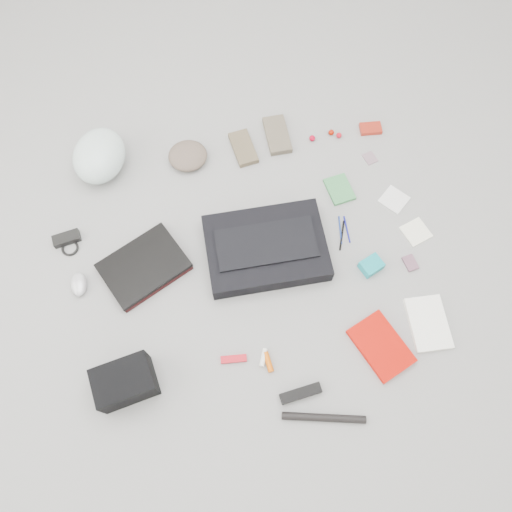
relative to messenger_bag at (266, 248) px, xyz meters
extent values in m
plane|color=gray|center=(-0.05, -0.03, -0.04)|extent=(4.00, 4.00, 0.00)
cube|color=black|center=(0.00, 0.00, 0.00)|extent=(0.50, 0.36, 0.08)
cube|color=black|center=(0.00, 0.00, 0.05)|extent=(0.41, 0.20, 0.01)
cube|color=black|center=(-0.51, 0.03, -0.03)|extent=(0.39, 0.35, 0.02)
cube|color=black|center=(-0.51, 0.03, -0.01)|extent=(0.40, 0.35, 0.02)
ellipsoid|color=white|center=(-0.63, 0.56, 0.04)|extent=(0.31, 0.34, 0.17)
ellipsoid|color=brown|center=(-0.25, 0.52, -0.01)|extent=(0.19, 0.18, 0.06)
cube|color=brown|center=(0.01, 0.52, -0.03)|extent=(0.11, 0.19, 0.03)
cube|color=#645A49|center=(0.17, 0.56, -0.03)|extent=(0.10, 0.20, 0.03)
cube|color=black|center=(-0.81, 0.23, -0.03)|extent=(0.12, 0.07, 0.03)
torus|color=black|center=(-0.81, 0.18, -0.04)|extent=(0.09, 0.09, 0.01)
ellipsoid|color=#B9B9C1|center=(-0.78, 0.01, -0.02)|extent=(0.06, 0.10, 0.04)
cube|color=black|center=(-0.62, -0.43, 0.03)|extent=(0.23, 0.18, 0.14)
cube|color=#B50E1A|center=(-0.22, -0.42, -0.03)|extent=(0.10, 0.04, 0.02)
cylinder|color=white|center=(-0.10, -0.43, -0.03)|extent=(0.05, 0.07, 0.02)
cylinder|color=#D25606|center=(-0.09, -0.46, -0.03)|extent=(0.03, 0.08, 0.02)
cube|color=black|center=(0.00, -0.59, -0.03)|extent=(0.16, 0.05, 0.03)
cylinder|color=black|center=(0.07, -0.70, -0.03)|extent=(0.31, 0.10, 0.03)
cube|color=red|center=(0.35, -0.48, -0.03)|extent=(0.24, 0.28, 0.03)
cube|color=white|center=(0.56, -0.44, -0.03)|extent=(0.16, 0.23, 0.02)
cube|color=#3A8248|center=(0.38, 0.23, -0.03)|extent=(0.12, 0.15, 0.02)
cylinder|color=navy|center=(0.33, 0.03, -0.04)|extent=(0.03, 0.13, 0.01)
cylinder|color=black|center=(0.33, 0.01, -0.04)|extent=(0.06, 0.13, 0.01)
cylinder|color=navy|center=(0.36, 0.03, -0.04)|extent=(0.02, 0.13, 0.01)
cube|color=#0F9BA8|center=(0.41, -0.16, -0.02)|extent=(0.11, 0.10, 0.04)
cube|color=#7B5265|center=(0.58, -0.17, -0.03)|extent=(0.06, 0.07, 0.01)
cube|color=silver|center=(0.61, 0.13, -0.04)|extent=(0.15, 0.15, 0.01)
cube|color=white|center=(0.65, -0.04, -0.04)|extent=(0.13, 0.13, 0.01)
sphere|color=#B3021E|center=(0.33, 0.51, -0.03)|extent=(0.03, 0.03, 0.03)
sphere|color=#9A1301|center=(0.43, 0.53, -0.03)|extent=(0.03, 0.03, 0.03)
sphere|color=#B60B1A|center=(0.46, 0.50, -0.03)|extent=(0.03, 0.03, 0.03)
cube|color=#A92818|center=(0.61, 0.51, -0.03)|extent=(0.11, 0.07, 0.02)
cube|color=gray|center=(0.57, 0.36, -0.04)|extent=(0.07, 0.07, 0.00)
camera|label=1|loc=(-0.21, -0.81, 1.89)|focal=35.00mm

